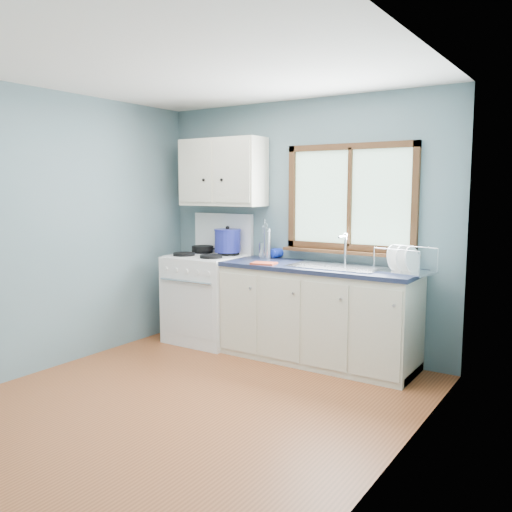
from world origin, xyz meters
The scene contains 18 objects.
floor centered at (0.00, 0.00, -0.01)m, with size 3.20×3.60×0.02m, color #9A512A.
ceiling centered at (0.00, 0.00, 2.51)m, with size 3.20×3.60×0.02m, color white.
wall_back centered at (0.00, 1.81, 1.25)m, with size 3.20×0.02×2.50m, color slate.
wall_left centered at (-1.61, 0.00, 1.25)m, with size 0.02×3.60×2.50m, color slate.
wall_right centered at (1.61, 0.00, 1.25)m, with size 0.02×3.60×2.50m, color slate.
gas_range centered at (-0.95, 1.47, 0.49)m, with size 0.76×0.69×1.36m.
base_cabinets centered at (0.36, 1.49, 0.41)m, with size 1.85×0.60×0.88m.
countertop centered at (0.36, 1.49, 0.90)m, with size 1.89×0.64×0.04m, color #161D34.
sink centered at (0.54, 1.49, 0.86)m, with size 0.84×0.46×0.44m.
window centered at (0.54, 1.77, 1.48)m, with size 1.36×0.10×1.03m.
upper_cabinets centered at (-0.85, 1.63, 1.80)m, with size 0.95×0.35×0.70m.
skillet centered at (-1.11, 1.60, 0.98)m, with size 0.36×0.25×0.05m.
stockpot centered at (-0.78, 1.62, 1.08)m, with size 0.36×0.36×0.28m.
utensil_crock centered at (-0.36, 1.69, 1.00)m, with size 0.17×0.17×0.40m.
thermos centered at (-0.29, 1.63, 1.07)m, with size 0.07×0.07×0.31m, color silver.
soap_bottle centered at (-0.27, 1.69, 1.05)m, with size 0.10×0.10×0.27m, color #1632C6.
dish_towel centered at (-0.11, 1.28, 0.93)m, with size 0.23×0.16×0.02m, color #CD4427.
dish_rack centered at (1.16, 1.51, 0.98)m, with size 0.50×0.42×0.23m.
Camera 1 is at (2.61, -2.99, 1.63)m, focal length 38.00 mm.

